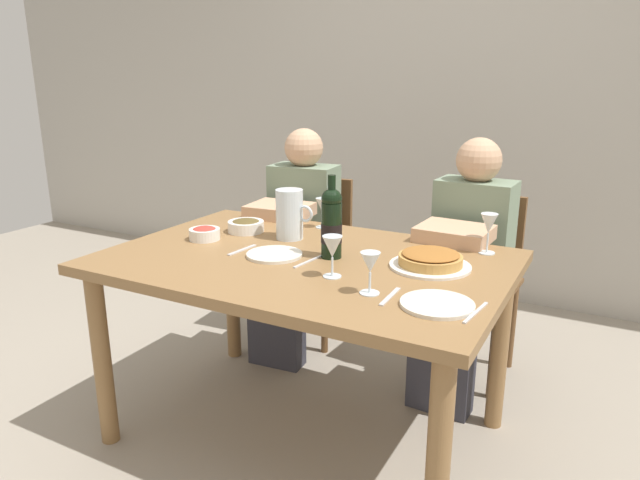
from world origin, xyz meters
name	(u,v)px	position (x,y,z in m)	size (l,w,h in m)	color
ground_plane	(306,432)	(0.00, 0.00, 0.00)	(8.00, 8.00, 0.00)	gray
back_wall	(455,78)	(0.00, 1.94, 1.40)	(8.00, 0.10, 2.80)	#B2ADA3
dining_table	(305,280)	(0.00, 0.00, 0.67)	(1.50, 1.00, 0.76)	olive
wine_bottle	(331,223)	(0.09, 0.05, 0.89)	(0.08, 0.08, 0.31)	black
water_pitcher	(290,217)	(-0.18, 0.20, 0.85)	(0.17, 0.11, 0.21)	silver
baked_tart	(430,260)	(0.45, 0.11, 0.79)	(0.29, 0.29, 0.06)	white
salad_bowl	(205,233)	(-0.49, 0.01, 0.79)	(0.13, 0.13, 0.06)	white
olive_bowl	(246,225)	(-0.41, 0.20, 0.79)	(0.16, 0.16, 0.06)	white
wine_glass_left_diner	(332,248)	(0.19, -0.15, 0.86)	(0.07, 0.07, 0.14)	silver
wine_glass_right_diner	(323,207)	(-0.14, 0.42, 0.85)	(0.06, 0.06, 0.14)	silver
wine_glass_centre	(489,225)	(0.60, 0.38, 0.87)	(0.07, 0.07, 0.16)	silver
wine_glass_spare	(370,264)	(0.37, -0.23, 0.86)	(0.06, 0.06, 0.14)	silver
dinner_plate_left_setting	(274,255)	(-0.11, -0.04, 0.77)	(0.21, 0.21, 0.01)	silver
dinner_plate_right_setting	(437,304)	(0.59, -0.23, 0.77)	(0.22, 0.22, 0.01)	silver
fork_left_setting	(242,250)	(-0.26, -0.04, 0.76)	(0.16, 0.01, 0.01)	silver
knife_left_setting	(309,261)	(0.04, -0.04, 0.76)	(0.18, 0.01, 0.01)	silver
knife_right_setting	(476,313)	(0.70, -0.23, 0.76)	(0.18, 0.01, 0.01)	silver
spoon_right_setting	(390,296)	(0.44, -0.23, 0.76)	(0.16, 0.01, 0.01)	silver
chair_left	(314,247)	(-0.46, 0.91, 0.50)	(0.43, 0.43, 0.87)	brown
diner_left	(295,236)	(-0.44, 0.67, 0.62)	(0.36, 0.52, 1.16)	gray
chair_right	(477,273)	(0.45, 0.89, 0.50)	(0.42, 0.42, 0.87)	brown
diner_right	(464,263)	(0.44, 0.66, 0.62)	(0.35, 0.52, 1.16)	gray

